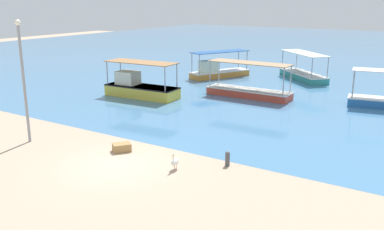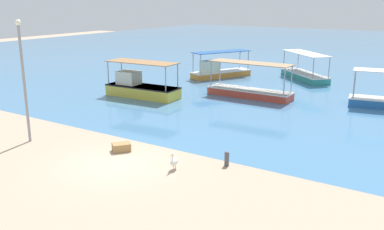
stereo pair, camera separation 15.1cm
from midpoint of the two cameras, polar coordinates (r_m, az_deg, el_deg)
The scene contains 10 objects.
ground at distance 19.44m, azimuth -9.89°, elevation -6.51°, with size 120.00×120.00×0.00m, color tan.
harbor_water at distance 62.80m, azimuth 21.40°, elevation 7.69°, with size 110.00×90.00×0.00m, color teal.
fishing_boat_center at distance 32.36m, azimuth -6.76°, elevation 3.68°, with size 5.82×2.22×2.64m.
fishing_boat_far_right at distance 32.34m, azimuth 7.80°, elevation 3.26°, with size 6.48×1.78×2.59m.
fishing_boat_far_left at distance 40.23m, azimuth 3.68°, elevation 5.89°, with size 4.06×5.95×2.41m.
fishing_boat_outer at distance 40.48m, azimuth 14.87°, elevation 5.29°, with size 5.68×5.51×2.41m.
pelican at distance 18.48m, azimuth -2.17°, elevation -6.21°, with size 0.37×0.80×0.80m.
lamp_post at distance 22.90m, azimuth -21.38°, elevation 4.94°, with size 0.28×0.28×6.17m.
mooring_bollard at distance 18.95m, azimuth 4.89°, elevation -5.74°, with size 0.22×0.22×0.68m.
cargo_crate at distance 20.97m, azimuth -9.19°, elevation -4.27°, with size 0.84×0.59×0.40m, color olive.
Camera 2 is at (12.49, -13.10, 7.13)m, focal length 40.00 mm.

